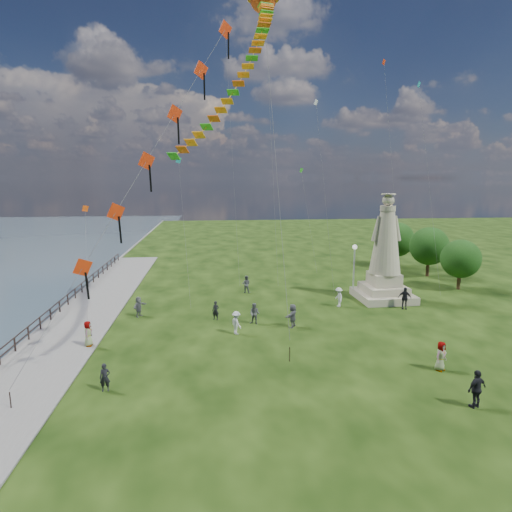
{
  "coord_description": "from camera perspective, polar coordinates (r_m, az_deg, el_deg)",
  "views": [
    {
      "loc": [
        -3.92,
        -20.55,
        10.74
      ],
      "look_at": [
        -1.0,
        8.0,
        5.5
      ],
      "focal_mm": 30.0,
      "sensor_mm": 36.0,
      "label": 1
    }
  ],
  "objects": [
    {
      "name": "lamppost",
      "position": [
        40.28,
        12.98,
        -0.38
      ],
      "size": [
        0.44,
        0.44,
        4.76
      ],
      "color": "silver",
      "rests_on": "ground"
    },
    {
      "name": "person_10",
      "position": [
        29.9,
        -21.47,
        -9.77
      ],
      "size": [
        0.53,
        0.83,
        1.64
      ],
      "primitive_type": "imported",
      "rotation": [
        0.0,
        0.0,
        1.52
      ],
      "color": "#595960",
      "rests_on": "ground"
    },
    {
      "name": "person_9",
      "position": [
        37.74,
        19.2,
        -5.32
      ],
      "size": [
        1.19,
        0.84,
        1.84
      ],
      "primitive_type": "imported",
      "rotation": [
        0.0,
        0.0,
        -0.29
      ],
      "color": "black",
      "rests_on": "ground"
    },
    {
      "name": "person_3",
      "position": [
        23.55,
        27.35,
        -15.46
      ],
      "size": [
        1.23,
        0.89,
        1.89
      ],
      "primitive_type": "imported",
      "rotation": [
        0.0,
        0.0,
        3.47
      ],
      "color": "black",
      "rests_on": "ground"
    },
    {
      "name": "person_1",
      "position": [
        32.09,
        -0.19,
        -7.7
      ],
      "size": [
        0.91,
        0.77,
        1.6
      ],
      "primitive_type": "imported",
      "rotation": [
        0.0,
        0.0,
        -0.46
      ],
      "color": "#595960",
      "rests_on": "ground"
    },
    {
      "name": "person_4",
      "position": [
        26.87,
        23.41,
        -12.15
      ],
      "size": [
        0.97,
        0.86,
        1.7
      ],
      "primitive_type": "imported",
      "rotation": [
        0.0,
        0.0,
        0.54
      ],
      "color": "#595960",
      "rests_on": "ground"
    },
    {
      "name": "red_kite_train",
      "position": [
        25.4,
        -12.88,
        14.3
      ],
      "size": [
        11.05,
        9.35,
        20.3
      ],
      "color": "black",
      "rests_on": "ground"
    },
    {
      "name": "person_2",
      "position": [
        30.15,
        -2.64,
        -8.88
      ],
      "size": [
        0.97,
        1.19,
        1.64
      ],
      "primitive_type": "imported",
      "rotation": [
        0.0,
        0.0,
        2.05
      ],
      "color": "silver",
      "rests_on": "ground"
    },
    {
      "name": "person_6",
      "position": [
        33.19,
        -5.4,
        -7.25
      ],
      "size": [
        0.62,
        0.52,
        1.46
      ],
      "primitive_type": "imported",
      "rotation": [
        0.0,
        0.0,
        -0.36
      ],
      "color": "black",
      "rests_on": "ground"
    },
    {
      "name": "small_kites",
      "position": [
        43.75,
        3.91,
        16.02
      ],
      "size": [
        31.8,
        19.64,
        30.59
      ],
      "color": "teal",
      "rests_on": "ground"
    },
    {
      "name": "person_0",
      "position": [
        23.91,
        -19.5,
        -15.03
      ],
      "size": [
        0.58,
        0.43,
        1.46
      ],
      "primitive_type": "imported",
      "rotation": [
        0.0,
        0.0,
        0.16
      ],
      "color": "black",
      "rests_on": "ground"
    },
    {
      "name": "person_7",
      "position": [
        40.61,
        -1.33,
        -3.77
      ],
      "size": [
        0.92,
        0.72,
        1.67
      ],
      "primitive_type": "imported",
      "rotation": [
        0.0,
        0.0,
        2.84
      ],
      "color": "#595960",
      "rests_on": "ground"
    },
    {
      "name": "serpent_kite",
      "position": [
        33.59,
        0.86,
        30.76
      ],
      "size": [
        6.79,
        13.05,
        23.66
      ],
      "color": "black",
      "rests_on": "ground"
    },
    {
      "name": "person_5",
      "position": [
        34.97,
        -15.37,
        -6.52
      ],
      "size": [
        1.27,
        1.64,
        1.62
      ],
      "primitive_type": "imported",
      "rotation": [
        0.0,
        0.0,
        1.1
      ],
      "color": "#595960",
      "rests_on": "ground"
    },
    {
      "name": "tree_row",
      "position": [
        50.79,
        21.43,
        1.2
      ],
      "size": [
        5.57,
        14.92,
        5.5
      ],
      "color": "#382314",
      "rests_on": "ground"
    },
    {
      "name": "statue",
      "position": [
        39.51,
        16.82,
        -0.56
      ],
      "size": [
        4.78,
        4.78,
        9.43
      ],
      "rotation": [
        0.0,
        0.0,
        0.03
      ],
      "color": "tan",
      "rests_on": "ground"
    },
    {
      "name": "person_8",
      "position": [
        36.93,
        10.97,
        -5.4
      ],
      "size": [
        0.66,
        1.13,
        1.67
      ],
      "primitive_type": "imported",
      "rotation": [
        0.0,
        0.0,
        -1.47
      ],
      "color": "silver",
      "rests_on": "ground"
    },
    {
      "name": "person_11",
      "position": [
        31.55,
        4.9,
        -7.92
      ],
      "size": [
        1.47,
        1.73,
        1.74
      ],
      "primitive_type": "imported",
      "rotation": [
        0.0,
        0.0,
        4.13
      ],
      "color": "#595960",
      "rests_on": "ground"
    },
    {
      "name": "waterfront",
      "position": [
        33.43,
        -25.64,
        -9.57
      ],
      "size": [
        200.0,
        200.0,
        1.51
      ],
      "color": "#374653",
      "rests_on": "ground"
    }
  ]
}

